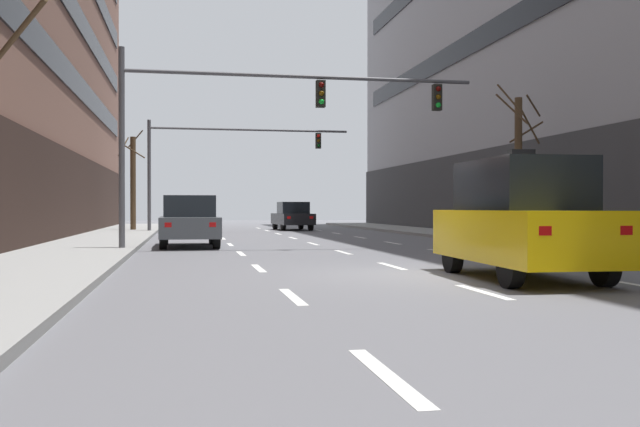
{
  "coord_description": "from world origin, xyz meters",
  "views": [
    {
      "loc": [
        -4.6,
        -13.36,
        1.33
      ],
      "look_at": [
        0.64,
        13.98,
        1.1
      ],
      "focal_mm": 39.42,
      "sensor_mm": 36.0,
      "label": 1
    }
  ],
  "objects_px": {
    "car_driving_0": "(293,216)",
    "traffic_signal_1": "(217,152)",
    "pedestrian_0": "(566,216)",
    "street_tree_1": "(133,182)",
    "street_tree_3": "(519,164)",
    "car_driving_1": "(189,222)",
    "traffic_signal_0": "(257,109)",
    "taxi_driving_2": "(521,220)"
  },
  "relations": [
    {
      "from": "car_driving_0",
      "to": "traffic_signal_0",
      "type": "distance_m",
      "value": 20.36
    },
    {
      "from": "traffic_signal_1",
      "to": "street_tree_1",
      "type": "height_order",
      "value": "traffic_signal_1"
    },
    {
      "from": "traffic_signal_0",
      "to": "pedestrian_0",
      "type": "xyz_separation_m",
      "value": [
        9.06,
        -2.29,
        -3.29
      ]
    },
    {
      "from": "traffic_signal_1",
      "to": "street_tree_3",
      "type": "distance_m",
      "value": 17.14
    },
    {
      "from": "taxi_driving_2",
      "to": "car_driving_1",
      "type": "bearing_deg",
      "value": 116.42
    },
    {
      "from": "car_driving_0",
      "to": "street_tree_1",
      "type": "xyz_separation_m",
      "value": [
        -9.04,
        -2.02,
        1.92
      ]
    },
    {
      "from": "street_tree_1",
      "to": "pedestrian_0",
      "type": "xyz_separation_m",
      "value": [
        14.04,
        -19.9,
        -1.66
      ]
    },
    {
      "from": "traffic_signal_1",
      "to": "street_tree_1",
      "type": "bearing_deg",
      "value": 159.3
    },
    {
      "from": "car_driving_0",
      "to": "traffic_signal_1",
      "type": "xyz_separation_m",
      "value": [
        -4.59,
        -3.7,
        3.45
      ]
    },
    {
      "from": "street_tree_3",
      "to": "pedestrian_0",
      "type": "distance_m",
      "value": 5.05
    },
    {
      "from": "taxi_driving_2",
      "to": "pedestrian_0",
      "type": "relative_size",
      "value": 2.86
    },
    {
      "from": "car_driving_0",
      "to": "taxi_driving_2",
      "type": "height_order",
      "value": "taxi_driving_2"
    },
    {
      "from": "street_tree_1",
      "to": "pedestrian_0",
      "type": "distance_m",
      "value": 24.41
    },
    {
      "from": "street_tree_1",
      "to": "traffic_signal_1",
      "type": "bearing_deg",
      "value": -20.7
    },
    {
      "from": "car_driving_1",
      "to": "traffic_signal_0",
      "type": "height_order",
      "value": "traffic_signal_0"
    },
    {
      "from": "car_driving_1",
      "to": "traffic_signal_1",
      "type": "bearing_deg",
      "value": 83.45
    },
    {
      "from": "traffic_signal_1",
      "to": "street_tree_1",
      "type": "xyz_separation_m",
      "value": [
        -4.45,
        1.68,
        -1.53
      ]
    },
    {
      "from": "car_driving_0",
      "to": "traffic_signal_0",
      "type": "bearing_deg",
      "value": -101.69
    },
    {
      "from": "car_driving_1",
      "to": "pedestrian_0",
      "type": "relative_size",
      "value": 2.86
    },
    {
      "from": "car_driving_0",
      "to": "car_driving_1",
      "type": "distance_m",
      "value": 18.03
    },
    {
      "from": "traffic_signal_0",
      "to": "car_driving_1",
      "type": "bearing_deg",
      "value": 127.55
    },
    {
      "from": "pedestrian_0",
      "to": "traffic_signal_0",
      "type": "bearing_deg",
      "value": 165.8
    },
    {
      "from": "traffic_signal_0",
      "to": "street_tree_1",
      "type": "bearing_deg",
      "value": 105.79
    },
    {
      "from": "car_driving_1",
      "to": "traffic_signal_0",
      "type": "relative_size",
      "value": 0.42
    },
    {
      "from": "car_driving_1",
      "to": "street_tree_1",
      "type": "bearing_deg",
      "value": 101.09
    },
    {
      "from": "car_driving_1",
      "to": "pedestrian_0",
      "type": "xyz_separation_m",
      "value": [
        11.11,
        -4.96,
        0.22
      ]
    },
    {
      "from": "car_driving_0",
      "to": "pedestrian_0",
      "type": "xyz_separation_m",
      "value": [
        5.0,
        -21.92,
        0.26
      ]
    },
    {
      "from": "car_driving_0",
      "to": "street_tree_1",
      "type": "relative_size",
      "value": 0.83
    },
    {
      "from": "taxi_driving_2",
      "to": "traffic_signal_1",
      "type": "height_order",
      "value": "traffic_signal_1"
    },
    {
      "from": "car_driving_0",
      "to": "street_tree_1",
      "type": "height_order",
      "value": "street_tree_1"
    },
    {
      "from": "car_driving_0",
      "to": "car_driving_1",
      "type": "xyz_separation_m",
      "value": [
        -6.11,
        -16.96,
        0.04
      ]
    },
    {
      "from": "pedestrian_0",
      "to": "car_driving_0",
      "type": "bearing_deg",
      "value": 102.84
    },
    {
      "from": "taxi_driving_2",
      "to": "traffic_signal_0",
      "type": "xyz_separation_m",
      "value": [
        -3.97,
        9.45,
        3.26
      ]
    },
    {
      "from": "street_tree_3",
      "to": "car_driving_1",
      "type": "bearing_deg",
      "value": 178.41
    },
    {
      "from": "taxi_driving_2",
      "to": "street_tree_1",
      "type": "height_order",
      "value": "street_tree_1"
    },
    {
      "from": "traffic_signal_1",
      "to": "street_tree_3",
      "type": "xyz_separation_m",
      "value": [
        10.36,
        -13.59,
        -1.35
      ]
    },
    {
      "from": "street_tree_3",
      "to": "traffic_signal_1",
      "type": "bearing_deg",
      "value": 127.33
    },
    {
      "from": "car_driving_1",
      "to": "traffic_signal_1",
      "type": "xyz_separation_m",
      "value": [
        1.52,
        13.26,
        3.42
      ]
    },
    {
      "from": "car_driving_0",
      "to": "traffic_signal_1",
      "type": "height_order",
      "value": "traffic_signal_1"
    },
    {
      "from": "street_tree_1",
      "to": "pedestrian_0",
      "type": "bearing_deg",
      "value": -54.8
    },
    {
      "from": "traffic_signal_0",
      "to": "street_tree_1",
      "type": "distance_m",
      "value": 18.37
    },
    {
      "from": "taxi_driving_2",
      "to": "pedestrian_0",
      "type": "height_order",
      "value": "taxi_driving_2"
    }
  ]
}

